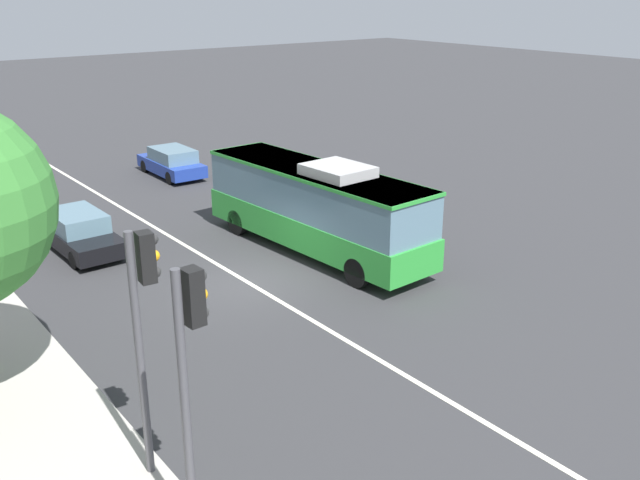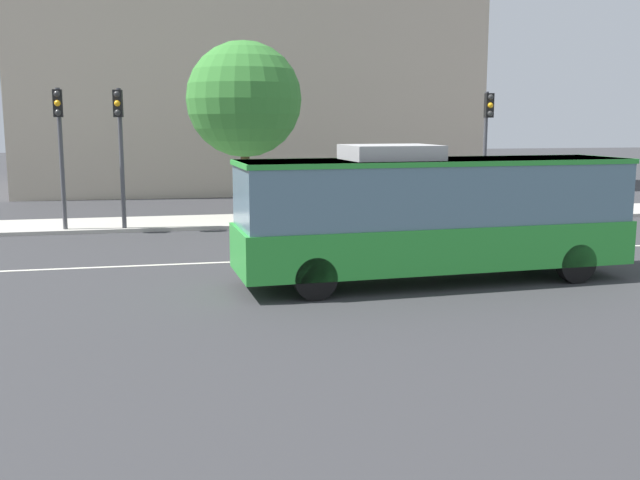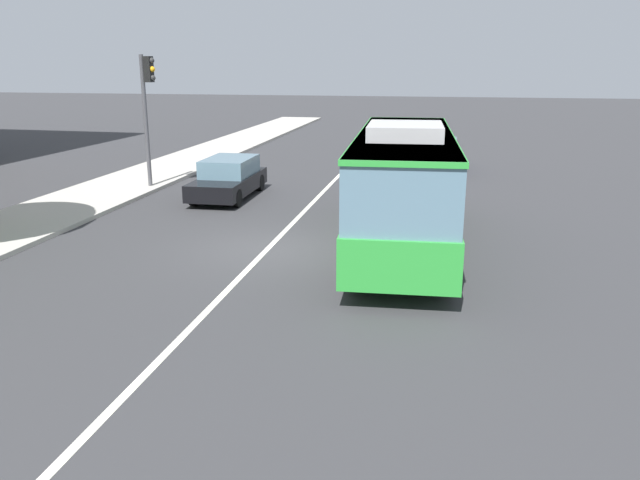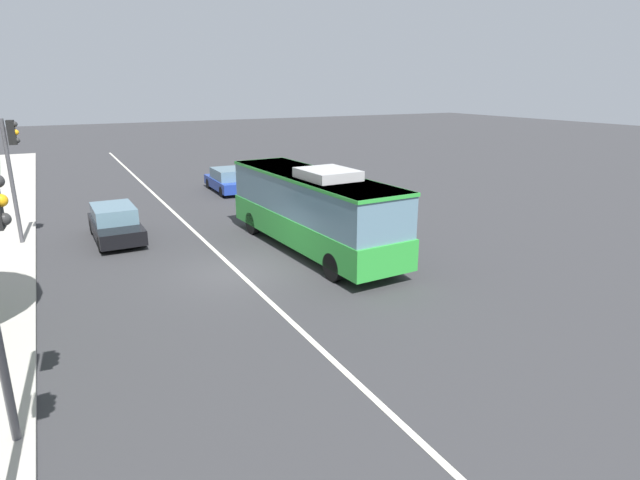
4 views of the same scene
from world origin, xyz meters
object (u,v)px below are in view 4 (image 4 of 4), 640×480
at_px(sedan_blue_ahead, 228,180).
at_px(sedan_black, 115,223).
at_px(traffic_light_near_corner, 13,160).
at_px(transit_bus, 312,207).

distance_m(sedan_blue_ahead, sedan_black, 10.89).
height_order(sedan_black, traffic_light_near_corner, traffic_light_near_corner).
relative_size(transit_bus, traffic_light_near_corner, 1.95).
bearing_deg(traffic_light_near_corner, transit_bus, -27.05).
bearing_deg(sedan_black, traffic_light_near_corner, -105.00).
relative_size(sedan_blue_ahead, sedan_black, 1.00).
bearing_deg(transit_bus, traffic_light_near_corner, 56.03).
bearing_deg(transit_bus, sedan_black, 49.20).
bearing_deg(sedan_black, transit_bus, 51.43).
xyz_separation_m(transit_bus, sedan_blue_ahead, (13.10, -0.73, -1.09)).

